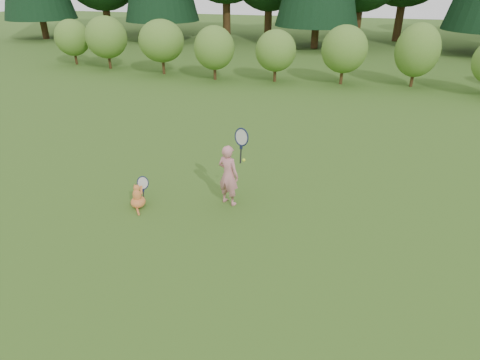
% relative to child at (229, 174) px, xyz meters
% --- Properties ---
extents(ground, '(100.00, 100.00, 0.00)m').
position_rel_child_xyz_m(ground, '(0.10, -0.99, -0.71)').
color(ground, '#335618').
rests_on(ground, ground).
extents(shrub_row, '(28.00, 3.00, 2.80)m').
position_rel_child_xyz_m(shrub_row, '(0.10, 12.01, 0.69)').
color(shrub_row, '#4B7A26').
rests_on(shrub_row, ground).
extents(child, '(0.79, 0.49, 2.02)m').
position_rel_child_xyz_m(child, '(0.00, 0.00, 0.00)').
color(child, '#D17D84').
rests_on(child, ground).
extents(cat, '(0.45, 0.76, 0.71)m').
position_rel_child_xyz_m(cat, '(-1.84, -0.67, -0.44)').
color(cat, '#CD6927').
rests_on(cat, ground).
extents(tennis_ball, '(0.07, 0.07, 0.07)m').
position_rel_child_xyz_m(tennis_ball, '(0.29, 0.14, 0.30)').
color(tennis_ball, '#C5E81B').
rests_on(tennis_ball, ground).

